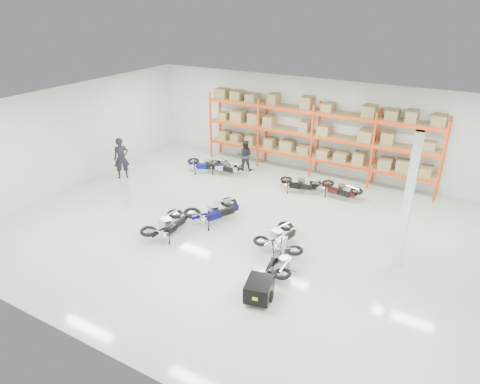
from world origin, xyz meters
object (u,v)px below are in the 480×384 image
Objects in this scene: moto_blue_centre at (214,207)px; trailer at (259,289)px; moto_touring_right at (283,258)px; moto_back_a at (207,162)px; person_back at (245,155)px; moto_back_c at (300,181)px; moto_back_d at (340,187)px; moto_silver_left at (278,233)px; person_left at (121,158)px; moto_black_far_left at (167,221)px; moto_back_b at (225,164)px.

moto_blue_centre reaches higher than trailer.
moto_touring_right is 0.94× the size of moto_back_a.
person_back reaches higher than moto_touring_right.
moto_back_a is 4.87m from moto_back_c.
moto_back_a is (-3.08, 4.10, -0.06)m from moto_blue_centre.
moto_back_d reaches higher than moto_back_c.
person_back is at bearing -39.29° from moto_silver_left.
person_back is (-5.24, 8.57, 0.40)m from trailer.
trailer is 1.02× the size of person_back.
person_left is at bearing 12.86° from moto_blue_centre.
moto_black_far_left is at bearing 31.37° from moto_silver_left.
person_left is at bearing 19.66° from person_back.
person_left reaches higher than moto_back_b.
person_back is (4.59, 3.74, -0.21)m from person_left.
moto_blue_centre is at bearing 87.19° from person_back.
moto_black_far_left is 7.00m from person_back.
moto_blue_centre is 1.19× the size of moto_silver_left.
person_back reaches higher than moto_back_b.
moto_blue_centre is 4.94m from trailer.
moto_silver_left is 4.04m from moto_black_far_left.
person_back reaches higher than moto_silver_left.
person_left is (-9.69, -2.99, 0.49)m from moto_back_d.
trailer is at bearing -97.47° from moto_touring_right.
moto_back_a is at bearing 119.11° from trailer.
person_left reaches higher than moto_back_d.
moto_back_b is 1.04× the size of person_back.
moto_touring_right is 8.90m from moto_back_a.
moto_back_c is at bearing 108.82° from moto_back_d.
moto_back_a reaches higher than moto_back_c.
moto_blue_centre is at bearing 147.55° from moto_touring_right.
moto_silver_left is at bearing 91.48° from trailer.
moto_touring_right is 8.72m from person_back.
moto_back_b is at bearing 114.23° from trailer.
moto_back_b is 1.14m from person_back.
person_back is at bearing -8.65° from person_left.
moto_silver_left is at bearing -59.71° from person_left.
moto_back_c is (-1.87, 5.93, -0.02)m from moto_touring_right.
moto_silver_left is 0.94× the size of moto_back_a.
moto_black_far_left is 1.03× the size of moto_back_a.
moto_back_c is 0.81× the size of person_left.
moto_back_d is at bearing -101.20° from moto_blue_centre.
moto_black_far_left is at bearing 147.50° from trailer.
moto_blue_centre reaches higher than moto_back_d.
person_left is (-3.98, -2.81, 0.49)m from moto_back_b.
moto_back_d is at bearing -92.26° from moto_back_c.
moto_back_c is (4.87, 0.13, -0.05)m from moto_back_a.
person_left reaches higher than moto_back_a.
moto_silver_left is 1.53m from moto_touring_right.
moto_back_c is 0.99× the size of moto_back_d.
moto_back_c is (1.79, 4.23, -0.12)m from moto_blue_centre.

